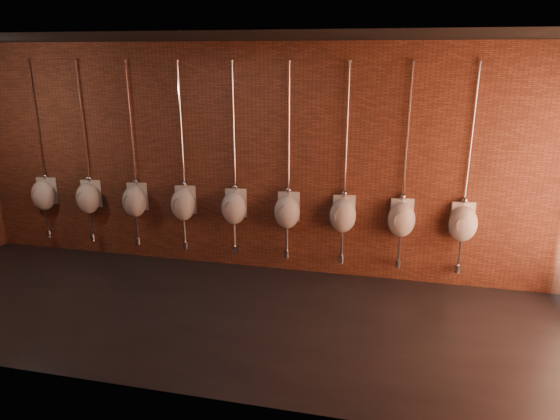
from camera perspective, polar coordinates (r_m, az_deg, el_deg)
The scene contains 11 objects.
ground at distance 6.27m, azimuth -7.24°, elevation -11.71°, with size 8.50×8.50×0.00m, color black.
room_shell at distance 5.58m, azimuth -8.03°, elevation 6.66°, with size 8.54×3.04×3.22m.
urinal_0 at distance 8.62m, azimuth -25.40°, elevation 1.64°, with size 0.41×0.37×2.71m.
urinal_1 at distance 8.17m, azimuth -21.08°, elevation 1.37°, with size 0.41×0.37×2.71m.
urinal_2 at distance 7.77m, azimuth -16.28°, elevation 1.07°, with size 0.41×0.37×2.71m.
urinal_3 at distance 7.43m, azimuth -11.01°, elevation 0.72°, with size 0.41×0.37×2.71m.
urinal_4 at distance 7.16m, azimuth -5.28°, elevation 0.34°, with size 0.41×0.37×2.71m.
urinal_5 at distance 6.96m, azimuth 0.83°, elevation -0.08°, with size 0.41×0.37×2.71m.
urinal_6 at distance 6.85m, azimuth 7.21°, elevation -0.51°, with size 0.41×0.37×2.71m.
urinal_7 at distance 6.83m, azimuth 13.72°, elevation -0.94°, with size 0.41×0.37×2.71m.
urinal_8 at distance 6.90m, azimuth 20.18°, elevation -1.36°, with size 0.41×0.37×2.71m.
Camera 1 is at (1.95, -5.13, 3.03)m, focal length 32.00 mm.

